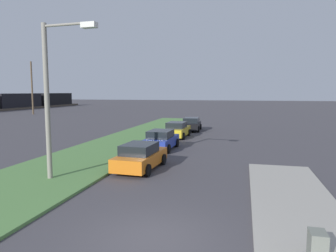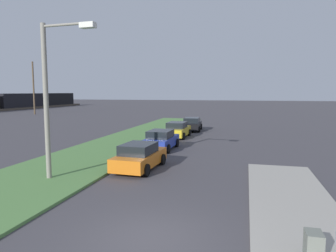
{
  "view_description": "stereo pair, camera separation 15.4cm",
  "coord_description": "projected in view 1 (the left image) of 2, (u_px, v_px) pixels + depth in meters",
  "views": [
    {
      "loc": [
        -8.41,
        -2.54,
        4.32
      ],
      "look_at": [
        15.31,
        3.27,
        1.63
      ],
      "focal_mm": 33.31,
      "sensor_mm": 36.0,
      "label": 1
    },
    {
      "loc": [
        -8.37,
        -2.69,
        4.32
      ],
      "look_at": [
        15.31,
        3.27,
        1.63
      ],
      "focal_mm": 33.31,
      "sensor_mm": 36.0,
      "label": 2
    }
  ],
  "objects": [
    {
      "name": "ground",
      "position": [
        152.0,
        239.0,
        9.19
      ],
      "size": [
        300.0,
        300.0,
        0.0
      ],
      "primitive_type": "plane",
      "color": "#423F44"
    },
    {
      "name": "grass_median",
      "position": [
        90.0,
        157.0,
        20.55
      ],
      "size": [
        60.0,
        6.0,
        0.12
      ],
      "primitive_type": "cube",
      "color": "#517F42",
      "rests_on": "ground"
    },
    {
      "name": "distant_utility_pole",
      "position": [
        32.0,
        88.0,
        59.23
      ],
      "size": [
        0.3,
        0.3,
        10.0
      ],
      "primitive_type": "cylinder",
      "color": "brown",
      "rests_on": "ground"
    },
    {
      "name": "parked_car_blue",
      "position": [
        161.0,
        140.0,
        23.33
      ],
      "size": [
        4.33,
        2.08,
        1.47
      ],
      "rotation": [
        0.0,
        0.0,
        -0.02
      ],
      "color": "#23389E",
      "rests_on": "ground"
    },
    {
      "name": "parked_car_orange",
      "position": [
        140.0,
        157.0,
        17.4
      ],
      "size": [
        4.38,
        2.18,
        1.47
      ],
      "rotation": [
        0.0,
        0.0,
        -0.05
      ],
      "color": "orange",
      "rests_on": "ground"
    },
    {
      "name": "streetlight",
      "position": [
        53.0,
        90.0,
        14.67
      ],
      "size": [
        0.48,
        2.88,
        7.5
      ],
      "color": "gray",
      "rests_on": "ground"
    },
    {
      "name": "parked_car_yellow",
      "position": [
        177.0,
        130.0,
        29.61
      ],
      "size": [
        4.33,
        2.07,
        1.47
      ],
      "rotation": [
        0.0,
        0.0,
        -0.02
      ],
      "color": "gold",
      "rests_on": "ground"
    },
    {
      "name": "utility_box",
      "position": [
        317.0,
        249.0,
        7.69
      ],
      "size": [
        0.55,
        0.4,
        0.9
      ],
      "primitive_type": "cube",
      "color": "slate",
      "rests_on": "ground"
    },
    {
      "name": "parked_car_black",
      "position": [
        191.0,
        124.0,
        34.72
      ],
      "size": [
        4.39,
        2.2,
        1.47
      ],
      "rotation": [
        0.0,
        0.0,
        0.06
      ],
      "color": "black",
      "rests_on": "ground"
    }
  ]
}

